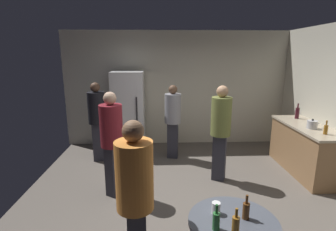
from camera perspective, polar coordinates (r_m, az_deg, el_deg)
The scene contains 17 objects.
ground_plane at distance 4.16m, azimuth 4.58°, elevation -18.75°, with size 5.20×5.20×0.10m, color #5B544C.
wall_back at distance 6.20m, azimuth 1.99°, elevation 5.89°, with size 5.32×0.06×2.70m, color beige.
refrigerator at distance 5.87m, azimuth -8.71°, elevation 0.86°, with size 0.70×0.68×1.80m.
kitchen_counter at distance 5.45m, azimuth 28.22°, elevation -6.55°, with size 0.64×1.67×0.90m.
kettle at distance 5.13m, azimuth 29.39°, elevation -1.76°, with size 0.24×0.17×0.18m.
wine_bottle_on_counter at distance 5.78m, azimuth 26.77°, elevation 0.54°, with size 0.08×0.08×0.31m.
beer_bottle_on_counter at distance 4.87m, azimuth 31.62°, elevation -2.63°, with size 0.06×0.06×0.23m.
foreground_table at distance 2.58m, azimuth 14.18°, elevation -23.61°, with size 0.80×0.80×0.73m.
beer_bottle_amber at distance 2.33m, azimuth 14.80°, elevation -22.35°, with size 0.06×0.06×0.23m.
beer_bottle_brown at distance 2.52m, azimuth 16.94°, elevation -19.46°, with size 0.06×0.06×0.23m.
beer_bottle_green at distance 2.34m, azimuth 10.66°, elevation -21.92°, with size 0.06×0.06×0.23m.
plastic_cup_white at distance 2.54m, azimuth 10.61°, elevation -19.53°, with size 0.08×0.08×0.11m, color white.
person_in_gray_shirt at distance 5.34m, azimuth 1.08°, elevation -0.18°, with size 0.39×0.39×1.56m.
person_in_black_shirt at distance 5.38m, azimuth -15.49°, elevation -0.11°, with size 0.36×0.36×1.63m.
person_in_orange_shirt at distance 2.43m, azimuth -7.34°, elevation -16.69°, with size 0.39×0.39×1.63m.
person_in_maroon_shirt at distance 3.97m, azimuth -12.37°, elevation -4.60°, with size 0.47×0.47×1.64m.
person_in_olive_shirt at distance 4.44m, azimuth 11.62°, elevation -2.35°, with size 0.44×0.44×1.67m.
Camera 1 is at (-0.45, -3.49, 2.17)m, focal length 27.45 mm.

